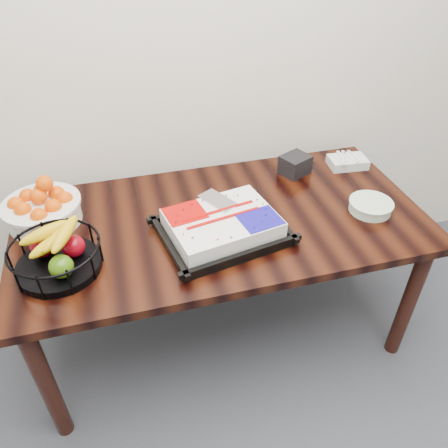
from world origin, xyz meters
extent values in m
plane|color=white|center=(0.00, 2.50, 1.35)|extent=(5.00, 0.00, 5.00)
cube|color=black|center=(0.00, 2.00, 0.73)|extent=(1.80, 0.90, 0.04)
cylinder|color=black|center=(-0.82, 1.63, 0.35)|extent=(0.07, 0.07, 0.71)
cylinder|color=black|center=(-0.82, 2.37, 0.35)|extent=(0.07, 0.07, 0.71)
cylinder|color=black|center=(0.82, 1.63, 0.35)|extent=(0.07, 0.07, 0.71)
cylinder|color=black|center=(0.82, 2.37, 0.35)|extent=(0.07, 0.07, 0.71)
cube|color=black|center=(-0.03, 1.88, 0.76)|extent=(0.56, 0.47, 0.02)
cube|color=white|center=(-0.03, 1.88, 0.81)|extent=(0.48, 0.40, 0.08)
cube|color=#AA0503|center=(-0.16, 1.97, 0.85)|extent=(0.19, 0.17, 0.00)
cube|color=#130C8C|center=(0.10, 1.80, 0.85)|extent=(0.19, 0.17, 0.00)
cube|color=silver|center=(0.00, 1.99, 0.85)|extent=(0.16, 0.19, 0.00)
cylinder|color=white|center=(-0.75, 2.18, 0.80)|extent=(0.31, 0.31, 0.10)
cylinder|color=white|center=(-0.75, 2.18, 0.84)|extent=(0.33, 0.33, 0.01)
cylinder|color=black|center=(-0.68, 1.85, 0.77)|extent=(0.32, 0.32, 0.03)
torus|color=black|center=(-0.68, 1.85, 0.86)|extent=(0.34, 0.34, 0.01)
cylinder|color=white|center=(0.66, 1.88, 0.77)|extent=(0.19, 0.19, 0.04)
cylinder|color=white|center=(0.66, 1.88, 0.80)|extent=(0.20, 0.20, 0.01)
cube|color=silver|center=(0.75, 2.26, 0.77)|extent=(0.20, 0.14, 0.05)
cube|color=black|center=(0.46, 2.27, 0.80)|extent=(0.17, 0.16, 0.10)
camera|label=1|loc=(-0.39, 0.50, 1.92)|focal=35.00mm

